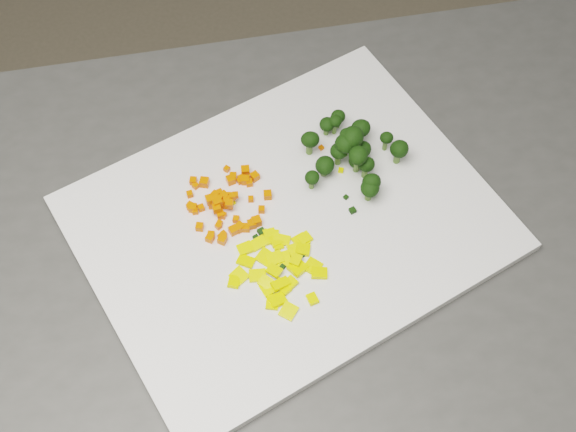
# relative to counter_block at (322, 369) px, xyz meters

# --- Properties ---
(counter_block) EXTENTS (1.11, 0.91, 0.90)m
(counter_block) POSITION_rel_counter_block_xyz_m (0.00, 0.00, 0.00)
(counter_block) COLOR #3F3F3C
(counter_block) RESTS_ON ground
(cutting_board) EXTENTS (0.60, 0.58, 0.01)m
(cutting_board) POSITION_rel_counter_block_xyz_m (-0.06, 0.01, 0.46)
(cutting_board) COLOR white
(cutting_board) RESTS_ON counter_block
(carrot_pile) EXTENTS (0.11, 0.11, 0.03)m
(carrot_pile) POSITION_rel_counter_block_xyz_m (-0.14, 0.03, 0.48)
(carrot_pile) COLOR #EF4E02
(carrot_pile) RESTS_ON cutting_board
(pepper_pile) EXTENTS (0.12, 0.12, 0.02)m
(pepper_pile) POSITION_rel_counter_block_xyz_m (-0.06, -0.05, 0.47)
(pepper_pile) COLOR yellow
(pepper_pile) RESTS_ON cutting_board
(broccoli_pile) EXTENTS (0.13, 0.13, 0.06)m
(broccoli_pile) POSITION_rel_counter_block_xyz_m (0.01, 0.11, 0.49)
(broccoli_pile) COLOR black
(broccoli_pile) RESTS_ON cutting_board
(carrot_cube_0) EXTENTS (0.01, 0.01, 0.01)m
(carrot_cube_0) POSITION_rel_counter_block_xyz_m (-0.15, 0.02, 0.48)
(carrot_cube_0) COLOR #EF4E02
(carrot_cube_0) RESTS_ON carrot_pile
(carrot_cube_1) EXTENTS (0.01, 0.01, 0.01)m
(carrot_cube_1) POSITION_rel_counter_block_xyz_m (-0.14, 0.03, 0.47)
(carrot_cube_1) COLOR #EF4E02
(carrot_cube_1) RESTS_ON carrot_pile
(carrot_cube_2) EXTENTS (0.01, 0.01, 0.01)m
(carrot_cube_2) POSITION_rel_counter_block_xyz_m (-0.14, 0.03, 0.47)
(carrot_cube_2) COLOR #EF4E02
(carrot_cube_2) RESTS_ON carrot_pile
(carrot_cube_3) EXTENTS (0.01, 0.01, 0.01)m
(carrot_cube_3) POSITION_rel_counter_block_xyz_m (-0.14, 0.01, 0.47)
(carrot_cube_3) COLOR #EF4E02
(carrot_cube_3) RESTS_ON carrot_pile
(carrot_cube_4) EXTENTS (0.01, 0.01, 0.01)m
(carrot_cube_4) POSITION_rel_counter_block_xyz_m (-0.17, 0.02, 0.47)
(carrot_cube_4) COLOR #EF4E02
(carrot_cube_4) RESTS_ON carrot_pile
(carrot_cube_5) EXTENTS (0.01, 0.01, 0.01)m
(carrot_cube_5) POSITION_rel_counter_block_xyz_m (-0.10, 0.07, 0.47)
(carrot_cube_5) COLOR #EF4E02
(carrot_cube_5) RESTS_ON carrot_pile
(carrot_cube_6) EXTENTS (0.01, 0.01, 0.01)m
(carrot_cube_6) POSITION_rel_counter_block_xyz_m (-0.17, 0.01, 0.47)
(carrot_cube_6) COLOR #EF4E02
(carrot_cube_6) RESTS_ON carrot_pile
(carrot_cube_7) EXTENTS (0.01, 0.01, 0.01)m
(carrot_cube_7) POSITION_rel_counter_block_xyz_m (-0.14, -0.00, 0.47)
(carrot_cube_7) COLOR #EF4E02
(carrot_cube_7) RESTS_ON carrot_pile
(carrot_cube_8) EXTENTS (0.01, 0.01, 0.01)m
(carrot_cube_8) POSITION_rel_counter_block_xyz_m (-0.14, 0.02, 0.48)
(carrot_cube_8) COLOR #EF4E02
(carrot_cube_8) RESTS_ON carrot_pile
(carrot_cube_9) EXTENTS (0.01, 0.01, 0.01)m
(carrot_cube_9) POSITION_rel_counter_block_xyz_m (-0.13, -0.02, 0.47)
(carrot_cube_9) COLOR #EF4E02
(carrot_cube_9) RESTS_ON carrot_pile
(carrot_cube_10) EXTENTS (0.01, 0.01, 0.01)m
(carrot_cube_10) POSITION_rel_counter_block_xyz_m (-0.14, 0.03, 0.47)
(carrot_cube_10) COLOR #EF4E02
(carrot_cube_10) RESTS_ON carrot_pile
(carrot_cube_11) EXTENTS (0.01, 0.01, 0.01)m
(carrot_cube_11) POSITION_rel_counter_block_xyz_m (-0.18, 0.02, 0.47)
(carrot_cube_11) COLOR #EF4E02
(carrot_cube_11) RESTS_ON carrot_pile
(carrot_cube_12) EXTENTS (0.01, 0.01, 0.01)m
(carrot_cube_12) POSITION_rel_counter_block_xyz_m (-0.13, 0.03, 0.48)
(carrot_cube_12) COLOR #EF4E02
(carrot_cube_12) RESTS_ON carrot_pile
(carrot_cube_13) EXTENTS (0.01, 0.01, 0.01)m
(carrot_cube_13) POSITION_rel_counter_block_xyz_m (-0.14, 0.03, 0.47)
(carrot_cube_13) COLOR #EF4E02
(carrot_cube_13) RESTS_ON carrot_pile
(carrot_cube_14) EXTENTS (0.01, 0.01, 0.01)m
(carrot_cube_14) POSITION_rel_counter_block_xyz_m (-0.12, 0.06, 0.47)
(carrot_cube_14) COLOR #EF4E02
(carrot_cube_14) RESTS_ON carrot_pile
(carrot_cube_15) EXTENTS (0.01, 0.01, 0.01)m
(carrot_cube_15) POSITION_rel_counter_block_xyz_m (-0.11, -0.01, 0.47)
(carrot_cube_15) COLOR #EF4E02
(carrot_cube_15) RESTS_ON carrot_pile
(carrot_cube_16) EXTENTS (0.01, 0.01, 0.01)m
(carrot_cube_16) POSITION_rel_counter_block_xyz_m (-0.14, 0.03, 0.48)
(carrot_cube_16) COLOR #EF4E02
(carrot_cube_16) RESTS_ON carrot_pile
(carrot_cube_17) EXTENTS (0.01, 0.01, 0.01)m
(carrot_cube_17) POSITION_rel_counter_block_xyz_m (-0.13, 0.07, 0.47)
(carrot_cube_17) COLOR #EF4E02
(carrot_cube_17) RESTS_ON carrot_pile
(carrot_cube_18) EXTENTS (0.01, 0.01, 0.01)m
(carrot_cube_18) POSITION_rel_counter_block_xyz_m (-0.13, 0.02, 0.48)
(carrot_cube_18) COLOR #EF4E02
(carrot_cube_18) RESTS_ON carrot_pile
(carrot_cube_19) EXTENTS (0.01, 0.01, 0.01)m
(carrot_cube_19) POSITION_rel_counter_block_xyz_m (-0.14, 0.08, 0.47)
(carrot_cube_19) COLOR #EF4E02
(carrot_cube_19) RESTS_ON carrot_pile
(carrot_cube_20) EXTENTS (0.01, 0.01, 0.01)m
(carrot_cube_20) POSITION_rel_counter_block_xyz_m (-0.12, -0.01, 0.47)
(carrot_cube_20) COLOR #EF4E02
(carrot_cube_20) RESTS_ON carrot_pile
(carrot_cube_21) EXTENTS (0.01, 0.01, 0.01)m
(carrot_cube_21) POSITION_rel_counter_block_xyz_m (-0.11, -0.01, 0.47)
(carrot_cube_21) COLOR #EF4E02
(carrot_cube_21) RESTS_ON carrot_pile
(carrot_cube_22) EXTENTS (0.01, 0.01, 0.01)m
(carrot_cube_22) POSITION_rel_counter_block_xyz_m (-0.18, 0.02, 0.47)
(carrot_cube_22) COLOR #EF4E02
(carrot_cube_22) RESTS_ON carrot_pile
(carrot_cube_23) EXTENTS (0.01, 0.01, 0.01)m
(carrot_cube_23) POSITION_rel_counter_block_xyz_m (-0.12, 0.00, 0.47)
(carrot_cube_23) COLOR #EF4E02
(carrot_cube_23) RESTS_ON carrot_pile
(carrot_cube_24) EXTENTS (0.01, 0.01, 0.01)m
(carrot_cube_24) POSITION_rel_counter_block_xyz_m (-0.13, -0.02, 0.47)
(carrot_cube_24) COLOR #EF4E02
(carrot_cube_24) RESTS_ON carrot_pile
(carrot_cube_25) EXTENTS (0.01, 0.01, 0.01)m
(carrot_cube_25) POSITION_rel_counter_block_xyz_m (-0.14, -0.01, 0.47)
(carrot_cube_25) COLOR #EF4E02
(carrot_cube_25) RESTS_ON carrot_pile
(carrot_cube_26) EXTENTS (0.01, 0.01, 0.01)m
(carrot_cube_26) POSITION_rel_counter_block_xyz_m (-0.14, 0.02, 0.47)
(carrot_cube_26) COLOR #EF4E02
(carrot_cube_26) RESTS_ON carrot_pile
(carrot_cube_27) EXTENTS (0.01, 0.01, 0.01)m
(carrot_cube_27) POSITION_rel_counter_block_xyz_m (-0.18, 0.06, 0.47)
(carrot_cube_27) COLOR #EF4E02
(carrot_cube_27) RESTS_ON carrot_pile
(carrot_cube_28) EXTENTS (0.01, 0.01, 0.01)m
(carrot_cube_28) POSITION_rel_counter_block_xyz_m (-0.15, 0.04, 0.47)
(carrot_cube_28) COLOR #EF4E02
(carrot_cube_28) RESTS_ON carrot_pile
(carrot_cube_29) EXTENTS (0.01, 0.01, 0.01)m
(carrot_cube_29) POSITION_rel_counter_block_xyz_m (-0.12, 0.07, 0.47)
(carrot_cube_29) COLOR #EF4E02
(carrot_cube_29) RESTS_ON carrot_pile
(carrot_cube_30) EXTENTS (0.01, 0.01, 0.01)m
(carrot_cube_30) POSITION_rel_counter_block_xyz_m (-0.18, 0.04, 0.47)
(carrot_cube_30) COLOR #EF4E02
(carrot_cube_30) RESTS_ON carrot_pile
(carrot_cube_31) EXTENTS (0.01, 0.01, 0.01)m
(carrot_cube_31) POSITION_rel_counter_block_xyz_m (-0.16, -0.01, 0.47)
(carrot_cube_31) COLOR #EF4E02
(carrot_cube_31) RESTS_ON carrot_pile
(carrot_cube_32) EXTENTS (0.01, 0.01, 0.01)m
(carrot_cube_32) POSITION_rel_counter_block_xyz_m (-0.12, 0.06, 0.47)
(carrot_cube_32) COLOR #EF4E02
(carrot_cube_32) RESTS_ON carrot_pile
(carrot_cube_33) EXTENTS (0.01, 0.01, 0.01)m
(carrot_cube_33) POSITION_rel_counter_block_xyz_m (-0.10, 0.00, 0.47)
(carrot_cube_33) COLOR #EF4E02
(carrot_cube_33) RESTS_ON carrot_pile
(carrot_cube_34) EXTENTS (0.01, 0.01, 0.01)m
(carrot_cube_34) POSITION_rel_counter_block_xyz_m (-0.14, 0.04, 0.47)
(carrot_cube_34) COLOR #EF4E02
(carrot_cube_34) RESTS_ON carrot_pile
(carrot_cube_35) EXTENTS (0.01, 0.01, 0.01)m
(carrot_cube_35) POSITION_rel_counter_block_xyz_m (-0.11, 0.03, 0.47)
(carrot_cube_35) COLOR #EF4E02
(carrot_cube_35) RESTS_ON carrot_pile
(carrot_cube_36) EXTENTS (0.01, 0.01, 0.01)m
(carrot_cube_36) POSITION_rel_counter_block_xyz_m (-0.15, 0.03, 0.47)
(carrot_cube_36) COLOR #EF4E02
(carrot_cube_36) RESTS_ON carrot_pile
(carrot_cube_37) EXTENTS (0.01, 0.01, 0.01)m
(carrot_cube_37) POSITION_rel_counter_block_xyz_m (-0.18, 0.05, 0.47)
(carrot_cube_37) COLOR #EF4E02
(carrot_cube_37) RESTS_ON carrot_pile
(carrot_cube_38) EXTENTS (0.01, 0.01, 0.01)m
(carrot_cube_38) POSITION_rel_counter_block_xyz_m (-0.13, -0.03, 0.47)
(carrot_cube_38) COLOR #EF4E02
(carrot_cube_38) RESTS_ON carrot_pile
(carrot_cube_39) EXTENTS (0.01, 0.01, 0.01)m
(carrot_cube_39) POSITION_rel_counter_block_xyz_m (-0.14, 0.03, 0.47)
(carrot_cube_39) COLOR #EF4E02
(carrot_cube_39) RESTS_ON carrot_pile
(carrot_cube_40) EXTENTS (0.01, 0.01, 0.01)m
(carrot_cube_40) POSITION_rel_counter_block_xyz_m (-0.15, -0.02, 0.47)
(carrot_cube_40) COLOR #EF4E02
(carrot_cube_40) RESTS_ON carrot_pile
(carrot_cube_41) EXTENTS (0.01, 0.01, 0.01)m
(carrot_cube_41) POSITION_rel_counter_block_xyz_m (-0.12, 0.03, 0.48)
(carrot_cube_41) COLOR #EF4E02
(carrot_cube_41) RESTS_ON carrot_pile
(carrot_cube_42) EXTENTS (0.01, 0.01, 0.01)m
(carrot_cube_42) POSITION_rel_counter_block_xyz_m (-0.13, 0.06, 0.47)
(carrot_cube_42) COLOR #EF4E02
(carrot_cube_42) RESTS_ON carrot_pile
(carrot_cube_43) EXTENTS (0.01, 0.01, 0.01)m
(carrot_cube_43) POSITION_rel_counter_block_xyz_m (-0.12, 0.06, 0.47)
(carrot_cube_43) COLOR #EF4E02
(carrot_cube_43) RESTS_ON carrot_pile
(carrot_cube_44) EXTENTS (0.01, 0.01, 0.01)m
(carrot_cube_44) POSITION_rel_counter_block_xyz_m (-0.17, 0.05, 0.47)
(carrot_cube_44) COLOR #EF4E02
(carrot_cube_44) RESTS_ON carrot_pile
(carrot_cube_45) EXTENTS (0.01, 0.01, 0.01)m
(carrot_cube_45) POSITION_rel_counter_block_xyz_m (-0.13, 0.04, 0.47)
(carrot_cube_45) COLOR #EF4E02
(carrot_cube_45) RESTS_ON carrot_pile
(carrot_cube_46) EXTENTS (0.01, 0.01, 0.01)m
(carrot_cube_46) POSITION_rel_counter_block_xyz_m (-0.10, -0.00, 0.47)
(carrot_cube_46) COLOR #EF4E02
(carrot_cube_46) RESTS_ON carrot_pile
(carrot_cube_47) EXTENTS (0.01, 0.01, 0.01)m
(carrot_cube_47) POSITION_rel_counter_block_xyz_m (-0.13, 0.03, 0.47)
(carrot_cube_47) COLOR #EF4E02
(carrot_cube_47) RESTS_ON carrot_pile
(carrot_cube_48) EXTENTS (0.01, 0.01, 0.01)m
(carrot_cube_48) POSITION_rel_counter_block_xyz_m (-0.14, 0.01, 0.47)
(carrot_cube_48) COLOR #EF4E02
(carrot_cube_48) RESTS_ON carrot_pile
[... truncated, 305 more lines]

